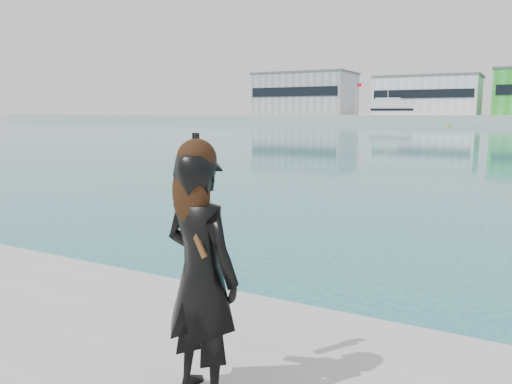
% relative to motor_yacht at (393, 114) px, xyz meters
% --- Properties ---
extents(warehouse_grey_left, '(26.52, 16.36, 11.50)m').
position_rel_motor_yacht_xyz_m(warehouse_grey_left, '(-27.87, 13.13, 5.57)').
color(warehouse_grey_left, gray).
rests_on(warehouse_grey_left, far_quay).
extents(warehouse_white, '(24.48, 15.35, 9.50)m').
position_rel_motor_yacht_xyz_m(warehouse_white, '(5.13, 13.13, 4.57)').
color(warehouse_white, silver).
rests_on(warehouse_white, far_quay).
extents(flagpole_left, '(1.28, 0.16, 8.00)m').
position_rel_motor_yacht_xyz_m(flagpole_left, '(-10.78, 6.15, 4.35)').
color(flagpole_left, silver).
rests_on(flagpole_left, far_quay).
extents(motor_yacht, '(17.34, 8.83, 7.80)m').
position_rel_motor_yacht_xyz_m(motor_yacht, '(0.00, 0.00, 0.00)').
color(motor_yacht, silver).
rests_on(motor_yacht, ground).
extents(buoy_far, '(0.50, 0.50, 0.50)m').
position_rel_motor_yacht_xyz_m(buoy_far, '(14.81, -19.46, -2.19)').
color(buoy_far, yellow).
rests_on(buoy_far, ground).
extents(woman, '(0.63, 0.48, 1.64)m').
position_rel_motor_yacht_xyz_m(woman, '(26.58, -115.54, -0.56)').
color(woman, black).
rests_on(woman, near_quay).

